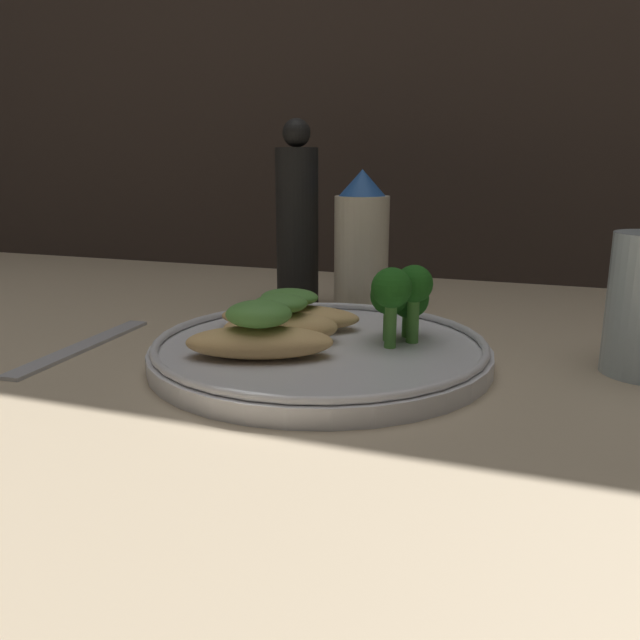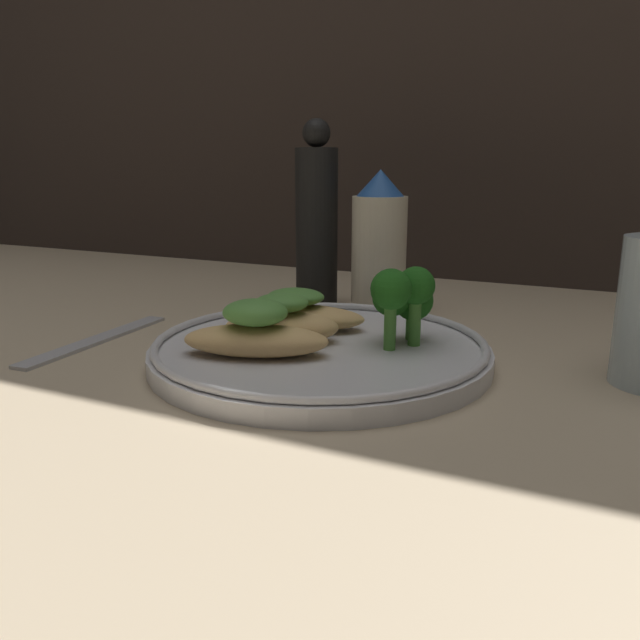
% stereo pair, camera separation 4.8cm
% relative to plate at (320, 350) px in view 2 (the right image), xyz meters
% --- Properties ---
extents(ground_plane, '(1.80, 1.80, 0.01)m').
position_rel_plate_xyz_m(ground_plane, '(0.00, 0.00, -0.01)').
color(ground_plane, tan).
extents(plate, '(0.27, 0.27, 0.02)m').
position_rel_plate_xyz_m(plate, '(0.00, 0.00, 0.00)').
color(plate, silver).
rests_on(plate, ground_plane).
extents(grilled_meat_front, '(0.12, 0.08, 0.04)m').
position_rel_plate_xyz_m(grilled_meat_front, '(-0.03, -0.05, 0.02)').
color(grilled_meat_front, tan).
rests_on(grilled_meat_front, plate).
extents(grilled_meat_middle, '(0.10, 0.08, 0.04)m').
position_rel_plate_xyz_m(grilled_meat_middle, '(-0.03, -0.01, 0.02)').
color(grilled_meat_middle, tan).
rests_on(grilled_meat_middle, plate).
extents(grilled_meat_back, '(0.13, 0.07, 0.03)m').
position_rel_plate_xyz_m(grilled_meat_back, '(-0.04, 0.04, 0.02)').
color(grilled_meat_back, tan).
rests_on(grilled_meat_back, plate).
extents(broccoli_bunch, '(0.05, 0.07, 0.06)m').
position_rel_plate_xyz_m(broccoli_bunch, '(0.06, 0.03, 0.04)').
color(broccoli_bunch, '#4C8E38').
rests_on(broccoli_bunch, plate).
extents(sauce_bottle, '(0.06, 0.06, 0.15)m').
position_rel_plate_xyz_m(sauce_bottle, '(-0.02, 0.18, 0.06)').
color(sauce_bottle, beige).
rests_on(sauce_bottle, ground_plane).
extents(pepper_grinder, '(0.04, 0.04, 0.20)m').
position_rel_plate_xyz_m(pepper_grinder, '(-0.09, 0.18, 0.08)').
color(pepper_grinder, black).
rests_on(pepper_grinder, ground_plane).
extents(fork, '(0.03, 0.17, 0.01)m').
position_rel_plate_xyz_m(fork, '(-0.20, -0.03, -0.01)').
color(fork, '#B2B2B7').
rests_on(fork, ground_plane).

